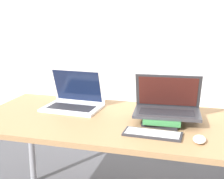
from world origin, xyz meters
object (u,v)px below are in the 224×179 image
object	(u,v)px
book_stack	(163,118)
mouse	(199,139)
wireless_keyboard	(153,134)
laptop_on_books	(167,105)
laptop_left	(74,100)

from	to	relation	value
book_stack	mouse	size ratio (longest dim) A/B	2.72
book_stack	wireless_keyboard	xyz separation A→B (m)	(-0.03, -0.22, -0.02)
laptop_on_books	wireless_keyboard	bearing A→B (deg)	-101.59
wireless_keyboard	laptop_on_books	bearing A→B (deg)	78.41
laptop_left	wireless_keyboard	xyz separation A→B (m)	(0.57, -0.34, -0.05)
laptop_on_books	mouse	distance (m)	0.33
book_stack	wireless_keyboard	distance (m)	0.22
book_stack	laptop_on_books	xyz separation A→B (m)	(0.02, 0.02, 0.07)
laptop_left	mouse	xyz separation A→B (m)	(0.81, -0.37, -0.04)
laptop_left	laptop_on_books	xyz separation A→B (m)	(0.62, -0.10, 0.04)
book_stack	wireless_keyboard	size ratio (longest dim) A/B	0.89
laptop_left	book_stack	xyz separation A→B (m)	(0.60, -0.12, -0.03)
wireless_keyboard	mouse	xyz separation A→B (m)	(0.23, -0.03, 0.01)
laptop_left	laptop_on_books	size ratio (longest dim) A/B	0.96
book_stack	laptop_on_books	distance (m)	0.07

